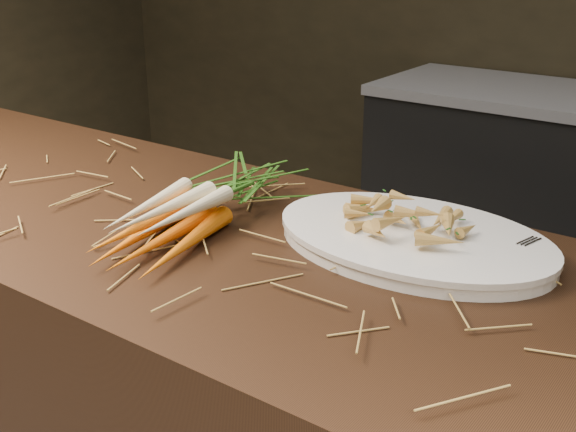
% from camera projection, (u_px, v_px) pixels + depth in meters
% --- Properties ---
extents(straw_bedding, '(1.40, 0.60, 0.02)m').
position_uv_depth(straw_bedding, '(213.00, 226.00, 1.30)').
color(straw_bedding, olive).
rests_on(straw_bedding, main_counter).
extents(root_veg_bunch, '(0.23, 0.53, 0.10)m').
position_uv_depth(root_veg_bunch, '(212.00, 196.00, 1.34)').
color(root_veg_bunch, '#E05103').
rests_on(root_veg_bunch, main_counter).
extents(serving_platter, '(0.49, 0.33, 0.03)m').
position_uv_depth(serving_platter, '(412.00, 241.00, 1.23)').
color(serving_platter, white).
rests_on(serving_platter, main_counter).
extents(roasted_veg_heap, '(0.24, 0.17, 0.05)m').
position_uv_depth(roasted_veg_heap, '(414.00, 219.00, 1.21)').
color(roasted_veg_heap, olive).
rests_on(roasted_veg_heap, serving_platter).
extents(serving_fork, '(0.06, 0.18, 0.00)m').
position_uv_depth(serving_fork, '(508.00, 263.00, 1.11)').
color(serving_fork, silver).
rests_on(serving_fork, serving_platter).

